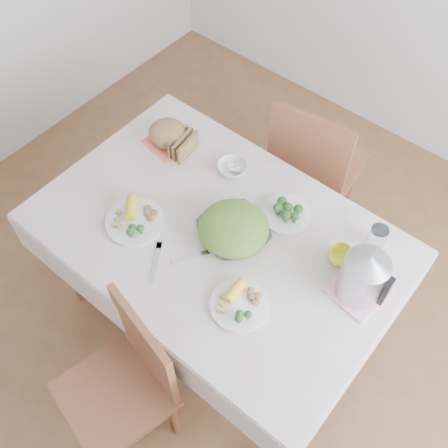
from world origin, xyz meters
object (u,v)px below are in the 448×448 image
Objects in this scene: dinner_plate_right at (239,305)px; yellow_mug at (340,256)px; chair_far at (317,164)px; dinner_plate_left at (135,222)px; chair_near at (113,393)px; salad_bowl at (233,233)px; electric_kettle at (363,276)px; dining_table at (218,279)px.

yellow_mug is (0.18, 0.41, 0.03)m from dinner_plate_right.
dinner_plate_left is at bearing 65.50° from chair_far.
chair_near is 0.93× the size of chair_far.
chair_far is at bearing 95.41° from salad_bowl.
salad_bowl is at bearing 86.50° from chair_far.
chair_far is at bearing 104.55° from chair_near.
chair_far reaches higher than salad_bowl.
electric_kettle is (0.60, -0.71, 0.42)m from chair_far.
yellow_mug reaches higher than salad_bowl.
dinner_plate_right is 0.94× the size of electric_kettle.
chair_near is at bearing -56.67° from dinner_plate_left.
dining_table is at bearing 106.20° from chair_near.
yellow_mug is (0.47, -0.63, 0.34)m from chair_far.
dinner_plate_left reaches higher than dining_table.
dining_table is at bearing -160.55° from salad_bowl.
yellow_mug is at bearing 77.84° from chair_near.
dinner_plate_left is at bearing -150.29° from salad_bowl.
dinner_plate_right is at bearing 76.94° from chair_near.
dinner_plate_left is (-0.36, -0.21, -0.02)m from salad_bowl.
yellow_mug is (0.39, 0.18, 0.00)m from salad_bowl.
dinner_plate_right is (0.28, -0.21, 0.40)m from dining_table.
chair_near is at bearing -91.62° from salad_bowl.
yellow_mug reaches higher than dinner_plate_left.
chair_near reaches higher than dinner_plate_right.
dinner_plate_right reaches higher than dining_table.
dinner_plate_right is at bearing -46.70° from salad_bowl.
dining_table is 5.87× the size of electric_kettle.
dining_table is at bearing -151.94° from electric_kettle.
electric_kettle is at bearing 19.42° from dinner_plate_left.
yellow_mug is (0.76, 0.39, 0.03)m from dinner_plate_left.
dinner_plate_left is (-0.28, -1.02, 0.31)m from chair_far.
yellow_mug is 0.17m from electric_kettle.
dining_table is 0.84m from chair_far.
salad_bowl is (0.07, 0.02, 0.42)m from dining_table.
dinner_plate_right is (0.22, -0.23, -0.02)m from salad_bowl.
chair_far is 1.13m from dinner_plate_right.
dinner_plate_left is 2.56× the size of yellow_mug.
electric_kettle is (0.13, -0.08, 0.08)m from yellow_mug.
salad_bowl is at bearing 29.71° from dinner_plate_left.
chair_far is 0.86m from yellow_mug.
salad_bowl is at bearing 133.30° from dinner_plate_right.
salad_bowl reaches higher than dining_table.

